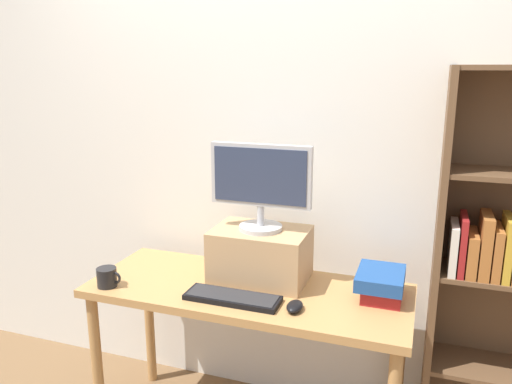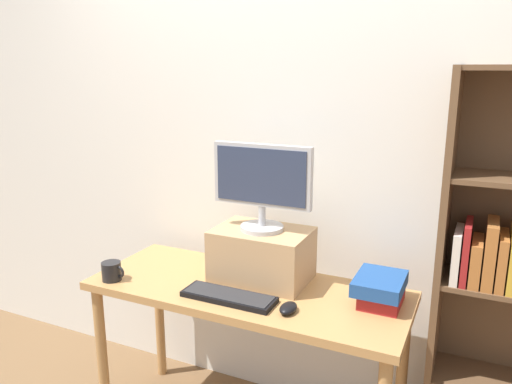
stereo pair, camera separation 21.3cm
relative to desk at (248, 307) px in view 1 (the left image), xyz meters
name	(u,v)px [view 1 (the left image)]	position (x,y,z in m)	size (l,w,h in m)	color
back_wall	(276,153)	(0.00, 0.41, 0.63)	(7.00, 0.08, 2.60)	silver
desk	(248,307)	(0.00, 0.00, 0.00)	(1.42, 0.56, 0.76)	#B7844C
riser_box	(261,254)	(0.02, 0.11, 0.21)	(0.43, 0.30, 0.24)	tan
computer_monitor	(261,183)	(0.02, 0.10, 0.55)	(0.46, 0.19, 0.39)	#B7B7BA
keyboard	(233,298)	(-0.02, -0.14, 0.11)	(0.40, 0.13, 0.02)	black
computer_mouse	(295,306)	(0.25, -0.14, 0.11)	(0.06, 0.10, 0.04)	black
book_stack	(381,284)	(0.57, 0.09, 0.16)	(0.19, 0.25, 0.12)	maroon
coffee_mug	(107,277)	(-0.59, -0.20, 0.14)	(0.12, 0.09, 0.09)	black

